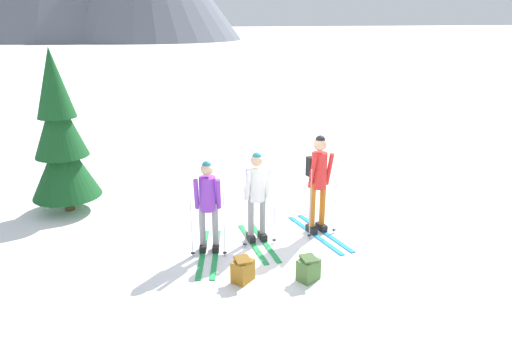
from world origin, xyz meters
TOP-DOWN VIEW (x-y plane):
  - ground_plane at (0.00, 0.00)m, footprint 400.00×400.00m
  - skier_in_purple at (-0.96, -0.25)m, footprint 0.77×1.78m
  - skier_in_white at (-0.06, -0.08)m, footprint 0.61×1.61m
  - skier_in_red at (1.12, -0.04)m, footprint 0.61×1.82m
  - pine_tree_near at (-3.39, 2.44)m, footprint 1.37×1.37m
  - backpack_on_snow_front at (-0.66, -1.34)m, footprint 0.40×0.39m
  - backpack_on_snow_beside at (0.31, -1.60)m, footprint 0.39×0.36m

SIDE VIEW (x-z plane):
  - ground_plane at x=0.00m, z-range 0.00..0.00m
  - backpack_on_snow_front at x=-0.66m, z-range 0.00..0.38m
  - backpack_on_snow_beside at x=0.31m, z-range 0.00..0.38m
  - skier_in_purple at x=-0.96m, z-range 0.06..1.68m
  - skier_in_white at x=-0.06m, z-range 0.10..1.76m
  - skier_in_red at x=1.12m, z-range 0.13..1.99m
  - pine_tree_near at x=-3.39m, z-range -0.14..3.17m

